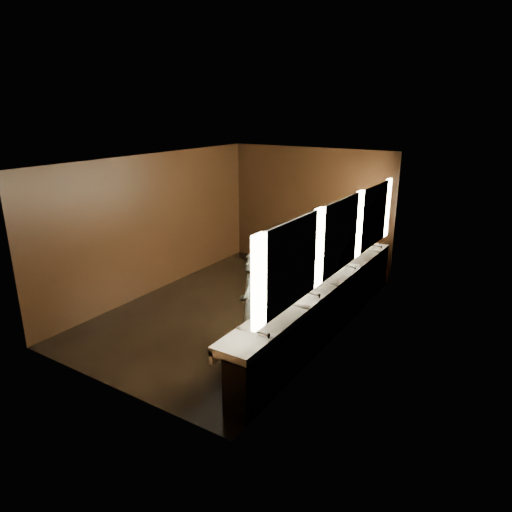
# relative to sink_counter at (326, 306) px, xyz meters

# --- Properties ---
(floor) EXTENTS (6.00, 6.00, 0.00)m
(floor) POSITION_rel_sink_counter_xyz_m (-1.79, 0.00, -0.50)
(floor) COLOR black
(floor) RESTS_ON ground
(ceiling) EXTENTS (4.00, 6.00, 0.02)m
(ceiling) POSITION_rel_sink_counter_xyz_m (-1.79, 0.00, 2.30)
(ceiling) COLOR #2D2D2B
(ceiling) RESTS_ON wall_back
(wall_back) EXTENTS (4.00, 0.02, 2.80)m
(wall_back) POSITION_rel_sink_counter_xyz_m (-1.79, 3.00, 0.90)
(wall_back) COLOR black
(wall_back) RESTS_ON floor
(wall_front) EXTENTS (4.00, 0.02, 2.80)m
(wall_front) POSITION_rel_sink_counter_xyz_m (-1.79, -3.00, 0.90)
(wall_front) COLOR black
(wall_front) RESTS_ON floor
(wall_left) EXTENTS (0.02, 6.00, 2.80)m
(wall_left) POSITION_rel_sink_counter_xyz_m (-3.79, 0.00, 0.90)
(wall_left) COLOR black
(wall_left) RESTS_ON floor
(wall_right) EXTENTS (0.02, 6.00, 2.80)m
(wall_right) POSITION_rel_sink_counter_xyz_m (0.21, 0.00, 0.90)
(wall_right) COLOR black
(wall_right) RESTS_ON floor
(sink_counter) EXTENTS (0.55, 5.40, 1.01)m
(sink_counter) POSITION_rel_sink_counter_xyz_m (0.00, 0.00, 0.00)
(sink_counter) COLOR black
(sink_counter) RESTS_ON floor
(mirror_band) EXTENTS (0.06, 5.03, 1.15)m
(mirror_band) POSITION_rel_sink_counter_xyz_m (0.19, -0.00, 1.25)
(mirror_band) COLOR #FFF2C7
(mirror_band) RESTS_ON wall_right
(person) EXTENTS (0.53, 0.68, 1.64)m
(person) POSITION_rel_sink_counter_xyz_m (-0.67, -1.21, 0.32)
(person) COLOR #86B7C8
(person) RESTS_ON floor
(trash_bin) EXTENTS (0.38, 0.38, 0.50)m
(trash_bin) POSITION_rel_sink_counter_xyz_m (-0.22, -0.78, -0.25)
(trash_bin) COLOR black
(trash_bin) RESTS_ON floor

